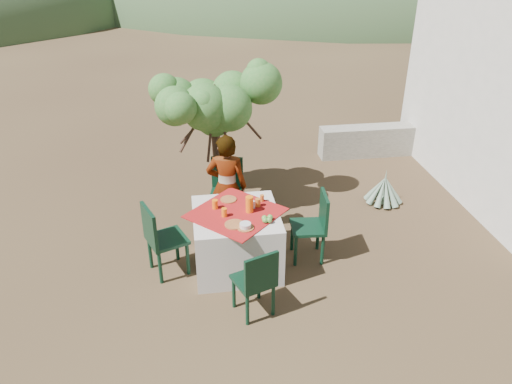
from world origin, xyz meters
TOP-DOWN VIEW (x-y plane):
  - ground at (0.00, 0.00)m, footprint 160.00×160.00m
  - table at (0.43, 0.38)m, footprint 1.30×1.30m
  - chair_far at (0.42, 1.44)m, footprint 0.52×0.52m
  - chair_near at (0.55, -0.56)m, footprint 0.50×0.50m
  - chair_left at (-0.47, 0.35)m, footprint 0.56×0.56m
  - chair_right at (1.41, 0.41)m, footprint 0.45×0.45m
  - person at (0.39, 1.10)m, footprint 0.60×0.46m
  - shrub_tree at (0.38, 1.98)m, footprint 1.62×1.59m
  - agave at (2.83, 1.65)m, footprint 0.58×0.58m
  - stone_wall at (3.60, 3.40)m, footprint 2.60×0.35m
  - plate_far at (0.38, 0.69)m, footprint 0.20×0.20m
  - plate_near at (0.39, 0.10)m, footprint 0.23×0.23m
  - glass_far at (0.20, 0.51)m, footprint 0.07×0.07m
  - glass_near at (0.29, 0.31)m, footprint 0.06×0.06m
  - juice_pitcher at (0.60, 0.37)m, footprint 0.09×0.09m
  - bowl_plate at (0.50, 0.02)m, footprint 0.20×0.20m
  - white_bowl at (0.50, 0.02)m, footprint 0.13×0.13m
  - jar_left at (0.72, 0.49)m, footprint 0.07×0.07m
  - jar_right at (0.78, 0.61)m, footprint 0.05×0.05m
  - napkin_holder at (0.63, 0.45)m, footprint 0.08×0.06m
  - fruit_cluster at (0.77, 0.13)m, footprint 0.13×0.12m

SIDE VIEW (x-z plane):
  - ground at x=0.00m, z-range 0.00..0.00m
  - agave at x=2.83m, z-range -0.10..0.51m
  - stone_wall at x=3.60m, z-range 0.00..0.55m
  - table at x=0.43m, z-range 0.00..0.76m
  - chair_near at x=0.55m, z-range 0.05..0.89m
  - chair_right at x=1.41m, z-range 0.05..0.95m
  - chair_left at x=-0.47m, z-range 0.05..0.99m
  - chair_far at x=0.42m, z-range 0.05..1.00m
  - person at x=0.39m, z-range 0.00..1.47m
  - bowl_plate at x=0.50m, z-range 0.76..0.77m
  - plate_far at x=0.38m, z-range 0.76..0.78m
  - plate_near at x=0.39m, z-range 0.76..0.78m
  - fruit_cluster at x=0.77m, z-range 0.76..0.83m
  - white_bowl at x=0.50m, z-range 0.77..0.82m
  - jar_right at x=0.78m, z-range 0.76..0.84m
  - napkin_holder at x=0.63m, z-range 0.76..0.86m
  - jar_left at x=0.72m, z-range 0.76..0.87m
  - glass_near at x=0.29m, z-range 0.76..0.87m
  - glass_far at x=0.20m, z-range 0.76..0.88m
  - juice_pitcher at x=0.60m, z-range 0.76..0.96m
  - shrub_tree at x=0.38m, z-range 0.55..2.46m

